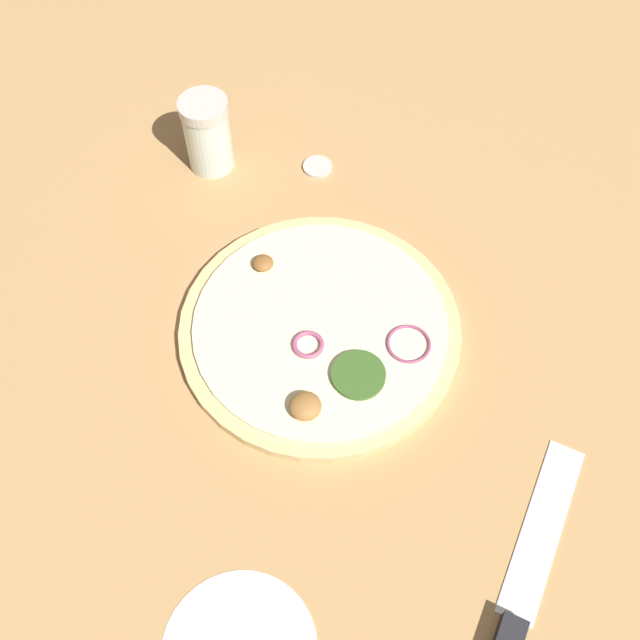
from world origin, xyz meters
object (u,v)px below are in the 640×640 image
Objects in this scene: loose_cap at (318,166)px; spice_jar at (208,134)px; knife at (510,633)px; pizza at (320,329)px.

spice_jar is at bearing -8.05° from loose_cap.
loose_cap is at bearing 42.15° from knife.
pizza is 3.10× the size of spice_jar.
pizza is 8.22× the size of loose_cap.
knife reaches higher than loose_cap.
pizza is 0.26m from spice_jar.
pizza reaches higher than knife.
knife is 6.98× the size of loose_cap.
loose_cap is at bearing 171.95° from spice_jar.
knife is at bearing 113.85° from spice_jar.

